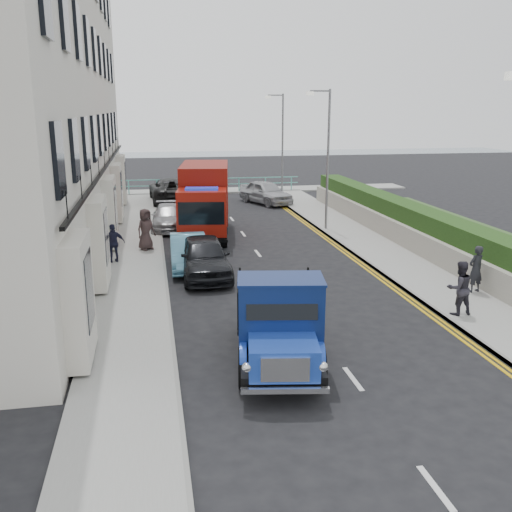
# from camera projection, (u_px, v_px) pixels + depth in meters

# --- Properties ---
(ground) EXTENTS (120.00, 120.00, 0.00)m
(ground) POSITION_uv_depth(u_px,v_px,m) (327.00, 345.00, 15.18)
(ground) COLOR black
(ground) RESTS_ON ground
(pavement_west) EXTENTS (2.40, 38.00, 0.12)m
(pavement_west) POSITION_uv_depth(u_px,v_px,m) (135.00, 264.00, 22.81)
(pavement_west) COLOR gray
(pavement_west) RESTS_ON ground
(pavement_east) EXTENTS (2.60, 38.00, 0.12)m
(pavement_east) POSITION_uv_depth(u_px,v_px,m) (382.00, 252.00, 24.66)
(pavement_east) COLOR gray
(pavement_east) RESTS_ON ground
(promenade) EXTENTS (30.00, 2.50, 0.12)m
(promenade) POSITION_uv_depth(u_px,v_px,m) (211.00, 191.00, 42.76)
(promenade) COLOR gray
(promenade) RESTS_ON ground
(sea_plane) EXTENTS (120.00, 120.00, 0.00)m
(sea_plane) POSITION_uv_depth(u_px,v_px,m) (185.00, 157.00, 72.26)
(sea_plane) COLOR slate
(sea_plane) RESTS_ON ground
(terrace_west) EXTENTS (6.31, 30.20, 14.25)m
(terrace_west) POSITION_uv_depth(u_px,v_px,m) (25.00, 82.00, 24.07)
(terrace_west) COLOR beige
(terrace_west) RESTS_ON ground
(garden_east) EXTENTS (1.45, 28.00, 1.75)m
(garden_east) POSITION_uv_depth(u_px,v_px,m) (425.00, 232.00, 24.79)
(garden_east) COLOR #B2AD9E
(garden_east) RESTS_ON ground
(seafront_railing) EXTENTS (13.00, 0.08, 1.11)m
(seafront_railing) POSITION_uv_depth(u_px,v_px,m) (212.00, 185.00, 41.86)
(seafront_railing) COLOR #59B2A5
(seafront_railing) RESTS_ON ground
(lamp_mid) EXTENTS (1.23, 0.18, 7.00)m
(lamp_mid) POSITION_uv_depth(u_px,v_px,m) (326.00, 152.00, 28.23)
(lamp_mid) COLOR slate
(lamp_mid) RESTS_ON ground
(lamp_far) EXTENTS (1.23, 0.18, 7.00)m
(lamp_far) POSITION_uv_depth(u_px,v_px,m) (281.00, 141.00, 37.74)
(lamp_far) COLOR slate
(lamp_far) RESTS_ON ground
(bedford_lorry) EXTENTS (2.68, 5.13, 2.33)m
(bedford_lorry) POSITION_uv_depth(u_px,v_px,m) (280.00, 329.00, 13.45)
(bedford_lorry) COLOR black
(bedford_lorry) RESTS_ON ground
(red_lorry) EXTENTS (3.09, 6.78, 3.43)m
(red_lorry) POSITION_uv_depth(u_px,v_px,m) (205.00, 198.00, 27.82)
(red_lorry) COLOR black
(red_lorry) RESTS_ON ground
(parked_car_front) EXTENTS (1.81, 4.41, 1.50)m
(parked_car_front) POSITION_uv_depth(u_px,v_px,m) (204.00, 257.00, 21.19)
(parked_car_front) COLOR black
(parked_car_front) RESTS_ON ground
(parked_car_mid) EXTENTS (1.43, 3.93, 1.29)m
(parked_car_mid) POSITION_uv_depth(u_px,v_px,m) (188.00, 252.00, 22.36)
(parked_car_mid) COLOR #5DA5C8
(parked_car_mid) RESTS_ON ground
(parked_car_rear) EXTENTS (1.99, 4.33, 1.23)m
(parked_car_rear) POSITION_uv_depth(u_px,v_px,m) (169.00, 217.00, 29.56)
(parked_car_rear) COLOR #9B9C9F
(parked_car_rear) RESTS_ON ground
(seafront_car_left) EXTENTS (3.01, 6.00, 1.63)m
(seafront_car_left) POSITION_uv_depth(u_px,v_px,m) (172.00, 190.00, 37.84)
(seafront_car_left) COLOR black
(seafront_car_left) RESTS_ON ground
(seafront_car_right) EXTENTS (3.34, 4.74, 1.50)m
(seafront_car_right) POSITION_uv_depth(u_px,v_px,m) (266.00, 192.00, 37.28)
(seafront_car_right) COLOR #A6A7AB
(seafront_car_right) RESTS_ON ground
(pedestrian_east_near) EXTENTS (0.67, 0.53, 1.60)m
(pedestrian_east_near) POSITION_uv_depth(u_px,v_px,m) (476.00, 269.00, 18.98)
(pedestrian_east_near) COLOR black
(pedestrian_east_near) RESTS_ON pavement_east
(pedestrian_east_far) EXTENTS (0.84, 0.67, 1.65)m
(pedestrian_east_far) POSITION_uv_depth(u_px,v_px,m) (459.00, 288.00, 16.91)
(pedestrian_east_far) COLOR #2B2932
(pedestrian_east_far) RESTS_ON pavement_east
(pedestrian_west_near) EXTENTS (0.97, 0.61, 1.55)m
(pedestrian_west_near) POSITION_uv_depth(u_px,v_px,m) (114.00, 243.00, 22.69)
(pedestrian_west_near) COLOR black
(pedestrian_west_near) RESTS_ON pavement_west
(pedestrian_west_far) EXTENTS (1.05, 0.99, 1.80)m
(pedestrian_west_far) POSITION_uv_depth(u_px,v_px,m) (146.00, 229.00, 24.66)
(pedestrian_west_far) COLOR #372827
(pedestrian_west_far) RESTS_ON pavement_west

